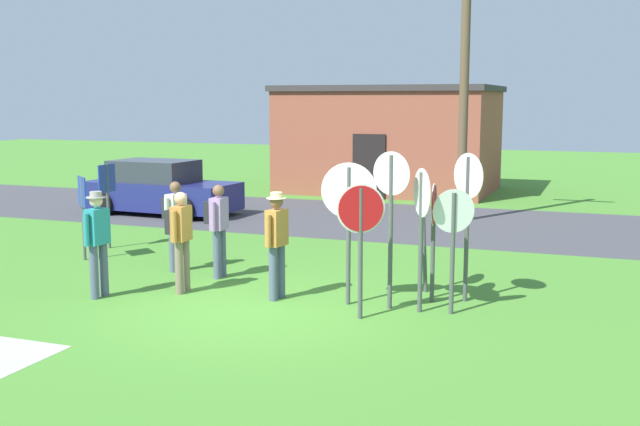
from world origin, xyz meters
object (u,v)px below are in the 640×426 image
object	(u,v)px
utility_pole	(465,69)
stop_sign_rear_right	(453,231)
person_holding_notes	(180,234)
person_on_left	(277,239)
parked_car_on_street	(160,189)
stop_sign_far_back	(391,204)
person_with_sunhat	(98,238)
stop_sign_tallest	(349,207)
stop_sign_center_cluster	(361,228)
stop_sign_leaning_right	(468,201)
person_in_teal	(218,224)
stop_sign_nearest	(424,215)
info_panel_leftmost	(107,191)
info_panel_middle	(82,203)
person_near_signs	(175,219)
stop_sign_rear_left	(434,223)
stop_sign_low_front	(422,215)

from	to	relation	value
utility_pole	stop_sign_rear_right	size ratio (longest dim) A/B	4.03
person_holding_notes	person_on_left	distance (m)	1.68
parked_car_on_street	stop_sign_far_back	world-z (taller)	stop_sign_far_back
person_with_sunhat	stop_sign_far_back	bearing A→B (deg)	12.58
stop_sign_rear_right	stop_sign_tallest	world-z (taller)	stop_sign_tallest
stop_sign_center_cluster	stop_sign_leaning_right	distance (m)	2.00
stop_sign_rear_right	person_on_left	world-z (taller)	stop_sign_rear_right
stop_sign_rear_right	person_in_teal	distance (m)	4.50
utility_pole	stop_sign_tallest	world-z (taller)	utility_pole
stop_sign_nearest	utility_pole	bearing A→B (deg)	95.84
person_on_left	info_panel_leftmost	bearing A→B (deg)	152.82
person_holding_notes	stop_sign_rear_right	bearing A→B (deg)	3.93
stop_sign_rear_right	person_with_sunhat	world-z (taller)	stop_sign_rear_right
person_with_sunhat	info_panel_leftmost	bearing A→B (deg)	124.00
person_in_teal	info_panel_middle	distance (m)	3.28
info_panel_leftmost	stop_sign_tallest	bearing A→B (deg)	-21.76
stop_sign_far_back	person_on_left	xyz separation A→B (m)	(-1.85, -0.10, -0.64)
info_panel_leftmost	stop_sign_leaning_right	bearing A→B (deg)	-11.98
stop_sign_far_back	person_in_teal	xyz separation A→B (m)	(-3.46, 0.92, -0.64)
stop_sign_nearest	stop_sign_center_cluster	size ratio (longest dim) A/B	0.97
stop_sign_center_cluster	stop_sign_leaning_right	xyz separation A→B (m)	(1.28, 1.52, 0.26)
person_near_signs	stop_sign_nearest	bearing A→B (deg)	1.11
info_panel_leftmost	info_panel_middle	world-z (taller)	info_panel_leftmost
person_in_teal	info_panel_leftmost	xyz separation A→B (m)	(-3.55, 1.63, 0.28)
stop_sign_leaning_right	person_near_signs	xyz separation A→B (m)	(-5.47, 0.27, -0.63)
stop_sign_rear_left	stop_sign_rear_right	distance (m)	0.71
person_with_sunhat	person_holding_notes	size ratio (longest dim) A/B	1.03
utility_pole	stop_sign_tallest	size ratio (longest dim) A/B	3.41
stop_sign_low_front	person_on_left	distance (m)	2.39
person_near_signs	person_with_sunhat	xyz separation A→B (m)	(-0.14, -2.14, 0.00)
stop_sign_rear_left	person_on_left	world-z (taller)	stop_sign_rear_left
stop_sign_tallest	person_in_teal	world-z (taller)	stop_sign_tallest
stop_sign_nearest	stop_sign_rear_right	size ratio (longest dim) A/B	1.03
utility_pole	stop_sign_rear_right	world-z (taller)	utility_pole
parked_car_on_street	info_panel_middle	size ratio (longest dim) A/B	2.61
person_near_signs	person_holding_notes	world-z (taller)	same
stop_sign_far_back	person_on_left	bearing A→B (deg)	-176.89
stop_sign_rear_left	stop_sign_far_back	xyz separation A→B (m)	(-0.53, -0.61, 0.35)
person_near_signs	info_panel_leftmost	distance (m)	2.93
stop_sign_far_back	person_holding_notes	distance (m)	3.59
stop_sign_far_back	person_on_left	distance (m)	1.96
stop_sign_rear_left	stop_sign_center_cluster	bearing A→B (deg)	-121.53
stop_sign_nearest	person_on_left	xyz separation A→B (m)	(-2.09, -1.31, -0.32)
person_in_teal	person_holding_notes	xyz separation A→B (m)	(-0.06, -1.19, 0.00)
stop_sign_nearest	stop_sign_leaning_right	distance (m)	0.90
stop_sign_rear_right	stop_sign_center_cluster	size ratio (longest dim) A/B	0.95
stop_sign_leaning_right	person_holding_notes	size ratio (longest dim) A/B	1.40
info_panel_leftmost	info_panel_middle	distance (m)	1.26
person_in_teal	person_near_signs	xyz separation A→B (m)	(-1.00, 0.20, 0.00)
stop_sign_nearest	stop_sign_low_front	distance (m)	1.28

